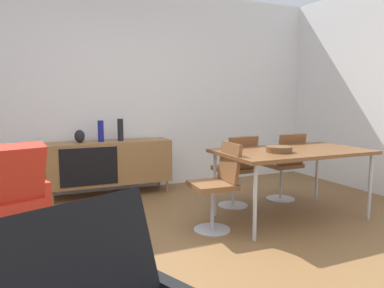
{
  "coord_description": "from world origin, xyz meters",
  "views": [
    {
      "loc": [
        -1.05,
        -2.45,
        1.28
      ],
      "look_at": [
        0.37,
        0.75,
        0.84
      ],
      "focal_mm": 33.68,
      "sensor_mm": 36.0,
      "label": 1
    }
  ],
  "objects_px": {
    "vase_ceramic_small": "(120,130)",
    "dining_chair_back_right": "(285,164)",
    "sideboard": "(110,162)",
    "dining_table": "(292,154)",
    "dining_chair_back_left": "(236,168)",
    "vase_sculptural_dark": "(80,136)",
    "wooden_bowl_on_table": "(279,149)",
    "dining_chair_near_window": "(218,183)",
    "vase_cobalt": "(101,131)"
  },
  "relations": [
    {
      "from": "vase_ceramic_small",
      "to": "dining_chair_back_right",
      "type": "height_order",
      "value": "vase_ceramic_small"
    },
    {
      "from": "sideboard",
      "to": "dining_table",
      "type": "height_order",
      "value": "dining_table"
    },
    {
      "from": "dining_table",
      "to": "dining_chair_back_left",
      "type": "bearing_deg",
      "value": 121.84
    },
    {
      "from": "vase_sculptural_dark",
      "to": "dining_chair_back_left",
      "type": "relative_size",
      "value": 0.19
    },
    {
      "from": "vase_ceramic_small",
      "to": "dining_chair_back_left",
      "type": "relative_size",
      "value": 0.34
    },
    {
      "from": "vase_sculptural_dark",
      "to": "vase_ceramic_small",
      "type": "relative_size",
      "value": 0.56
    },
    {
      "from": "sideboard",
      "to": "vase_ceramic_small",
      "type": "distance_m",
      "value": 0.45
    },
    {
      "from": "vase_sculptural_dark",
      "to": "wooden_bowl_on_table",
      "type": "distance_m",
      "value": 2.51
    },
    {
      "from": "dining_table",
      "to": "dining_chair_near_window",
      "type": "height_order",
      "value": "dining_chair_near_window"
    },
    {
      "from": "vase_sculptural_dark",
      "to": "sideboard",
      "type": "bearing_deg",
      "value": -0.29
    },
    {
      "from": "wooden_bowl_on_table",
      "to": "dining_chair_near_window",
      "type": "distance_m",
      "value": 0.72
    },
    {
      "from": "vase_sculptural_dark",
      "to": "dining_chair_near_window",
      "type": "xyz_separation_m",
      "value": [
        1.08,
        -1.73,
        -0.33
      ]
    },
    {
      "from": "sideboard",
      "to": "dining_table",
      "type": "xyz_separation_m",
      "value": [
        1.59,
        -1.73,
        0.26
      ]
    },
    {
      "from": "vase_cobalt",
      "to": "dining_chair_back_left",
      "type": "relative_size",
      "value": 0.32
    },
    {
      "from": "dining_chair_back_left",
      "to": "wooden_bowl_on_table",
      "type": "bearing_deg",
      "value": -80.5
    },
    {
      "from": "vase_cobalt",
      "to": "dining_chair_back_right",
      "type": "xyz_separation_m",
      "value": [
        2.05,
        -1.17,
        -0.39
      ]
    },
    {
      "from": "dining_chair_back_left",
      "to": "vase_ceramic_small",
      "type": "bearing_deg",
      "value": 133.04
    },
    {
      "from": "dining_table",
      "to": "sideboard",
      "type": "bearing_deg",
      "value": 132.67
    },
    {
      "from": "vase_sculptural_dark",
      "to": "vase_ceramic_small",
      "type": "distance_m",
      "value": 0.53
    },
    {
      "from": "sideboard",
      "to": "dining_chair_near_window",
      "type": "relative_size",
      "value": 1.87
    },
    {
      "from": "vase_ceramic_small",
      "to": "dining_chair_back_right",
      "type": "bearing_deg",
      "value": -33.17
    },
    {
      "from": "sideboard",
      "to": "vase_sculptural_dark",
      "type": "relative_size",
      "value": 9.72
    },
    {
      "from": "dining_chair_back_right",
      "to": "vase_ceramic_small",
      "type": "bearing_deg",
      "value": 146.83
    },
    {
      "from": "vase_cobalt",
      "to": "dining_chair_near_window",
      "type": "xyz_separation_m",
      "value": [
        0.81,
        -1.73,
        -0.39
      ]
    },
    {
      "from": "sideboard",
      "to": "dining_chair_back_left",
      "type": "distance_m",
      "value": 1.71
    },
    {
      "from": "vase_cobalt",
      "to": "wooden_bowl_on_table",
      "type": "xyz_separation_m",
      "value": [
        1.46,
        -1.82,
        -0.09
      ]
    },
    {
      "from": "vase_sculptural_dark",
      "to": "wooden_bowl_on_table",
      "type": "height_order",
      "value": "vase_sculptural_dark"
    },
    {
      "from": "vase_cobalt",
      "to": "wooden_bowl_on_table",
      "type": "height_order",
      "value": "vase_cobalt"
    },
    {
      "from": "dining_table",
      "to": "dining_chair_near_window",
      "type": "distance_m",
      "value": 0.92
    },
    {
      "from": "dining_chair_back_right",
      "to": "vase_sculptural_dark",
      "type": "bearing_deg",
      "value": 153.18
    },
    {
      "from": "vase_sculptural_dark",
      "to": "vase_ceramic_small",
      "type": "bearing_deg",
      "value": 0.0
    },
    {
      "from": "sideboard",
      "to": "dining_table",
      "type": "relative_size",
      "value": 1.0
    },
    {
      "from": "sideboard",
      "to": "vase_sculptural_dark",
      "type": "bearing_deg",
      "value": 179.71
    },
    {
      "from": "sideboard",
      "to": "wooden_bowl_on_table",
      "type": "distance_m",
      "value": 2.29
    },
    {
      "from": "sideboard",
      "to": "dining_table",
      "type": "distance_m",
      "value": 2.36
    },
    {
      "from": "dining_chair_near_window",
      "to": "vase_sculptural_dark",
      "type": "bearing_deg",
      "value": 121.84
    },
    {
      "from": "vase_cobalt",
      "to": "dining_chair_near_window",
      "type": "relative_size",
      "value": 0.32
    },
    {
      "from": "wooden_bowl_on_table",
      "to": "sideboard",
      "type": "bearing_deg",
      "value": 126.73
    },
    {
      "from": "dining_chair_back_left",
      "to": "vase_sculptural_dark",
      "type": "bearing_deg",
      "value": 144.11
    },
    {
      "from": "vase_ceramic_small",
      "to": "dining_chair_back_left",
      "type": "distance_m",
      "value": 1.65
    },
    {
      "from": "vase_sculptural_dark",
      "to": "dining_chair_near_window",
      "type": "bearing_deg",
      "value": -58.16
    },
    {
      "from": "sideboard",
      "to": "dining_chair_back_right",
      "type": "relative_size",
      "value": 1.87
    },
    {
      "from": "sideboard",
      "to": "dining_chair_back_right",
      "type": "bearing_deg",
      "value": -31.03
    },
    {
      "from": "dining_chair_near_window",
      "to": "wooden_bowl_on_table",
      "type": "bearing_deg",
      "value": -7.24
    },
    {
      "from": "wooden_bowl_on_table",
      "to": "dining_chair_back_right",
      "type": "height_order",
      "value": "dining_chair_back_right"
    },
    {
      "from": "dining_table",
      "to": "dining_chair_back_left",
      "type": "distance_m",
      "value": 0.7
    },
    {
      "from": "wooden_bowl_on_table",
      "to": "dining_table",
      "type": "bearing_deg",
      "value": 19.8
    },
    {
      "from": "sideboard",
      "to": "wooden_bowl_on_table",
      "type": "xyz_separation_m",
      "value": [
        1.35,
        -1.81,
        0.33
      ]
    },
    {
      "from": "vase_ceramic_small",
      "to": "wooden_bowl_on_table",
      "type": "relative_size",
      "value": 1.13
    },
    {
      "from": "dining_chair_back_left",
      "to": "dining_chair_back_right",
      "type": "xyz_separation_m",
      "value": [
        0.7,
        -0.0,
        0.0
      ]
    }
  ]
}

